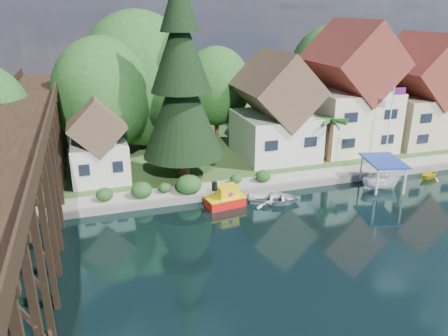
{
  "coord_description": "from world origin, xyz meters",
  "views": [
    {
      "loc": [
        -11.56,
        -24.82,
        15.52
      ],
      "look_at": [
        -1.78,
        6.0,
        3.54
      ],
      "focal_mm": 35.0,
      "sensor_mm": 36.0,
      "label": 1
    }
  ],
  "objects": [
    {
      "name": "house_center",
      "position": [
        16.0,
        16.5,
        6.42
      ],
      "size": [
        8.65,
        9.18,
        13.89
      ],
      "color": "beige",
      "rests_on": "bank"
    },
    {
      "name": "shed",
      "position": [
        -11.0,
        14.5,
        3.83
      ],
      "size": [
        5.09,
        5.4,
        7.85
      ],
      "color": "beige",
      "rests_on": "bank"
    },
    {
      "name": "seawall",
      "position": [
        4.0,
        8.0,
        0.31
      ],
      "size": [
        60.0,
        0.4,
        0.62
      ],
      "primitive_type": "cube",
      "color": "slate",
      "rests_on": "ground"
    },
    {
      "name": "conifer",
      "position": [
        -3.57,
        12.62,
        9.19
      ],
      "size": [
        7.33,
        7.33,
        18.06
      ],
      "color": "#382314",
      "rests_on": "bank"
    },
    {
      "name": "promenade",
      "position": [
        6.0,
        9.3,
        0.53
      ],
      "size": [
        50.0,
        2.6,
        0.06
      ],
      "primitive_type": "cube",
      "color": "gray",
      "rests_on": "bank"
    },
    {
      "name": "tugboat",
      "position": [
        -1.51,
        6.48,
        0.7
      ],
      "size": [
        3.43,
        2.2,
        2.33
      ],
      "color": "red",
      "rests_on": "ground"
    },
    {
      "name": "palm_tree",
      "position": [
        11.53,
        12.48,
        4.73
      ],
      "size": [
        4.54,
        4.54,
        4.85
      ],
      "color": "#382314",
      "rests_on": "bank"
    },
    {
      "name": "house_left",
      "position": [
        7.0,
        16.0,
        5.14
      ],
      "size": [
        7.64,
        8.64,
        11.02
      ],
      "color": "beige",
      "rests_on": "bank"
    },
    {
      "name": "trestle_bridge",
      "position": [
        -16.0,
        5.17,
        5.35
      ],
      "size": [
        4.12,
        44.18,
        9.3
      ],
      "color": "black",
      "rests_on": "ground"
    },
    {
      "name": "boat_yellow",
      "position": [
        19.03,
        6.39,
        0.6
      ],
      "size": [
        2.58,
        2.33,
        1.2
      ],
      "primitive_type": "imported",
      "rotation": [
        0.0,
        0.0,
        1.75
      ],
      "color": "gold",
      "rests_on": "ground"
    },
    {
      "name": "boat_white_a",
      "position": [
        2.64,
        5.9,
        0.46
      ],
      "size": [
        5.21,
        4.46,
        0.91
      ],
      "primitive_type": "imported",
      "rotation": [
        0.0,
        0.0,
        1.22
      ],
      "color": "silver",
      "rests_on": "ground"
    },
    {
      "name": "bank",
      "position": [
        0.0,
        34.0,
        0.25
      ],
      "size": [
        140.0,
        52.0,
        0.5
      ],
      "primitive_type": "cube",
      "color": "#2E451B",
      "rests_on": "ground"
    },
    {
      "name": "boat_canopy",
      "position": [
        12.97,
        5.63,
        1.2
      ],
      "size": [
        3.92,
        4.91,
        2.79
      ],
      "color": "white",
      "rests_on": "ground"
    },
    {
      "name": "flagpole",
      "position": [
        16.38,
        9.55,
        5.38
      ],
      "size": [
        1.24,
        0.28,
        7.96
      ],
      "color": "white",
      "rests_on": "bank"
    },
    {
      "name": "shrubs",
      "position": [
        -4.6,
        9.26,
        1.23
      ],
      "size": [
        15.76,
        2.47,
        1.7
      ],
      "color": "#1B3B15",
      "rests_on": "bank"
    },
    {
      "name": "house_right",
      "position": [
        25.0,
        16.0,
        5.78
      ],
      "size": [
        8.15,
        8.64,
        12.45
      ],
      "color": "tan",
      "rests_on": "bank"
    },
    {
      "name": "bg_trees",
      "position": [
        1.0,
        21.25,
        7.29
      ],
      "size": [
        49.9,
        13.3,
        10.57
      ],
      "color": "#382314",
      "rests_on": "bank"
    },
    {
      "name": "ground",
      "position": [
        0.0,
        0.0,
        0.0
      ],
      "size": [
        140.0,
        140.0,
        0.0
      ],
      "primitive_type": "plane",
      "color": "black",
      "rests_on": "ground"
    }
  ]
}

